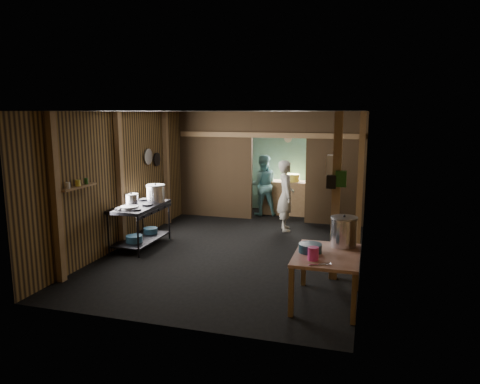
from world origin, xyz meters
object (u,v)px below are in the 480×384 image
(gas_range, at_px, (140,226))
(stove_pot_large, at_px, (156,194))
(cook, at_px, (286,196))
(prep_table, at_px, (326,278))
(pink_bucket, at_px, (313,254))
(stock_pot, at_px, (344,232))
(yellow_tub, at_px, (293,178))

(gas_range, xyz_separation_m, stove_pot_large, (0.17, 0.35, 0.58))
(stove_pot_large, distance_m, cook, 2.84)
(prep_table, distance_m, stove_pot_large, 4.10)
(prep_table, xyz_separation_m, pink_bucket, (-0.15, -0.31, 0.44))
(stove_pot_large, distance_m, pink_bucket, 4.09)
(stock_pot, bearing_deg, pink_bucket, -114.85)
(gas_range, bearing_deg, cook, 39.11)
(pink_bucket, bearing_deg, cook, 105.46)
(stove_pot_large, bearing_deg, yellow_tub, 56.02)
(gas_range, height_order, stock_pot, stock_pot)
(gas_range, distance_m, stove_pot_large, 0.70)
(gas_range, relative_size, stove_pot_large, 3.81)
(yellow_tub, distance_m, cook, 1.59)
(prep_table, distance_m, cook, 3.86)
(gas_range, bearing_deg, prep_table, -23.58)
(stove_pot_large, xyz_separation_m, yellow_tub, (2.18, 3.24, -0.05))
(stock_pot, bearing_deg, yellow_tub, 107.84)
(stove_pot_large, height_order, stock_pot, stove_pot_large)
(stove_pot_large, distance_m, stock_pot, 4.04)
(gas_range, xyz_separation_m, yellow_tub, (2.35, 3.59, 0.53))
(stock_pot, bearing_deg, prep_table, -114.16)
(gas_range, xyz_separation_m, cook, (2.47, 2.01, 0.36))
(prep_table, relative_size, stock_pot, 2.65)
(gas_range, bearing_deg, stove_pot_large, 64.09)
(gas_range, bearing_deg, stock_pot, -17.20)
(gas_range, distance_m, pink_bucket, 4.07)
(prep_table, distance_m, pink_bucket, 0.56)
(pink_bucket, xyz_separation_m, yellow_tub, (-1.21, 5.52, 0.16))
(prep_table, relative_size, pink_bucket, 6.93)
(prep_table, xyz_separation_m, cook, (-1.24, 3.63, 0.43))
(prep_table, relative_size, stove_pot_large, 3.22)
(stock_pot, relative_size, cook, 0.29)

